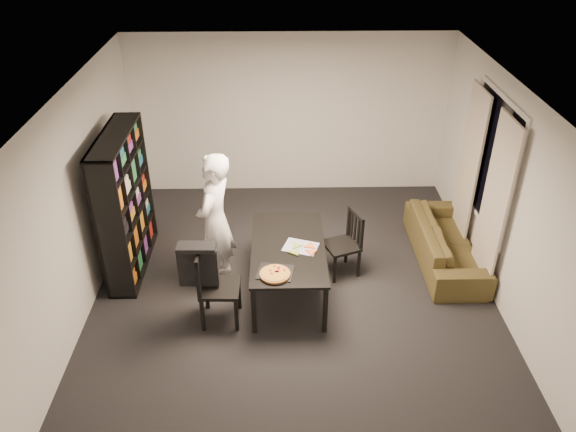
{
  "coord_description": "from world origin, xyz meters",
  "views": [
    {
      "loc": [
        -0.19,
        -5.67,
        4.54
      ],
      "look_at": [
        -0.07,
        0.09,
        1.05
      ],
      "focal_mm": 35.0,
      "sensor_mm": 36.0,
      "label": 1
    }
  ],
  "objects_px": {
    "bookshelf": "(125,204)",
    "chair_right": "(348,239)",
    "person": "(215,222)",
    "dining_table": "(288,251)",
    "chair_left": "(211,281)",
    "pepperoni_pizza": "(275,274)",
    "baking_tray": "(275,272)",
    "sofa": "(446,243)"
  },
  "relations": [
    {
      "from": "chair_left",
      "to": "pepperoni_pizza",
      "type": "height_order",
      "value": "chair_left"
    },
    {
      "from": "chair_right",
      "to": "sofa",
      "type": "height_order",
      "value": "chair_right"
    },
    {
      "from": "bookshelf",
      "to": "chair_right",
      "type": "height_order",
      "value": "bookshelf"
    },
    {
      "from": "chair_left",
      "to": "person",
      "type": "relative_size",
      "value": 0.54
    },
    {
      "from": "sofa",
      "to": "chair_left",
      "type": "bearing_deg",
      "value": 110.65
    },
    {
      "from": "chair_left",
      "to": "sofa",
      "type": "distance_m",
      "value": 3.28
    },
    {
      "from": "baking_tray",
      "to": "chair_left",
      "type": "bearing_deg",
      "value": 179.91
    },
    {
      "from": "person",
      "to": "sofa",
      "type": "distance_m",
      "value": 3.14
    },
    {
      "from": "chair_left",
      "to": "pepperoni_pizza",
      "type": "distance_m",
      "value": 0.75
    },
    {
      "from": "dining_table",
      "to": "person",
      "type": "xyz_separation_m",
      "value": [
        -0.89,
        0.22,
        0.29
      ]
    },
    {
      "from": "dining_table",
      "to": "chair_right",
      "type": "distance_m",
      "value": 0.89
    },
    {
      "from": "dining_table",
      "to": "baking_tray",
      "type": "distance_m",
      "value": 0.55
    },
    {
      "from": "dining_table",
      "to": "chair_left",
      "type": "xyz_separation_m",
      "value": [
        -0.9,
        -0.52,
        -0.06
      ]
    },
    {
      "from": "bookshelf",
      "to": "chair_right",
      "type": "bearing_deg",
      "value": -4.09
    },
    {
      "from": "chair_left",
      "to": "person",
      "type": "bearing_deg",
      "value": 1.18
    },
    {
      "from": "bookshelf",
      "to": "baking_tray",
      "type": "distance_m",
      "value": 2.25
    },
    {
      "from": "bookshelf",
      "to": "baking_tray",
      "type": "relative_size",
      "value": 4.75
    },
    {
      "from": "pepperoni_pizza",
      "to": "sofa",
      "type": "distance_m",
      "value": 2.65
    },
    {
      "from": "dining_table",
      "to": "bookshelf",
      "type": "bearing_deg",
      "value": 163.6
    },
    {
      "from": "chair_left",
      "to": "chair_right",
      "type": "relative_size",
      "value": 1.11
    },
    {
      "from": "chair_right",
      "to": "person",
      "type": "relative_size",
      "value": 0.49
    },
    {
      "from": "dining_table",
      "to": "person",
      "type": "distance_m",
      "value": 0.97
    },
    {
      "from": "chair_left",
      "to": "sofa",
      "type": "height_order",
      "value": "chair_left"
    },
    {
      "from": "chair_right",
      "to": "pepperoni_pizza",
      "type": "distance_m",
      "value": 1.38
    },
    {
      "from": "chair_left",
      "to": "chair_right",
      "type": "xyz_separation_m",
      "value": [
        1.68,
        0.93,
        -0.06
      ]
    },
    {
      "from": "dining_table",
      "to": "chair_left",
      "type": "height_order",
      "value": "chair_left"
    },
    {
      "from": "dining_table",
      "to": "baking_tray",
      "type": "bearing_deg",
      "value": -106.68
    },
    {
      "from": "chair_right",
      "to": "sofa",
      "type": "bearing_deg",
      "value": 78.04
    },
    {
      "from": "person",
      "to": "dining_table",
      "type": "bearing_deg",
      "value": 93.44
    },
    {
      "from": "chair_left",
      "to": "baking_tray",
      "type": "xyz_separation_m",
      "value": [
        0.74,
        -0.0,
        0.12
      ]
    },
    {
      "from": "chair_left",
      "to": "bookshelf",
      "type": "bearing_deg",
      "value": 47.63
    },
    {
      "from": "person",
      "to": "pepperoni_pizza",
      "type": "height_order",
      "value": "person"
    },
    {
      "from": "baking_tray",
      "to": "dining_table",
      "type": "bearing_deg",
      "value": 73.32
    },
    {
      "from": "chair_left",
      "to": "pepperoni_pizza",
      "type": "xyz_separation_m",
      "value": [
        0.73,
        -0.06,
        0.14
      ]
    },
    {
      "from": "bookshelf",
      "to": "sofa",
      "type": "height_order",
      "value": "bookshelf"
    },
    {
      "from": "person",
      "to": "chair_left",
      "type": "bearing_deg",
      "value": 17.12
    },
    {
      "from": "chair_right",
      "to": "pepperoni_pizza",
      "type": "relative_size",
      "value": 2.52
    },
    {
      "from": "dining_table",
      "to": "chair_right",
      "type": "relative_size",
      "value": 1.83
    },
    {
      "from": "person",
      "to": "chair_right",
      "type": "bearing_deg",
      "value": 113.65
    },
    {
      "from": "bookshelf",
      "to": "dining_table",
      "type": "distance_m",
      "value": 2.2
    },
    {
      "from": "bookshelf",
      "to": "sofa",
      "type": "xyz_separation_m",
      "value": [
        4.24,
        0.02,
        -0.67
      ]
    },
    {
      "from": "bookshelf",
      "to": "chair_left",
      "type": "bearing_deg",
      "value": -43.66
    }
  ]
}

